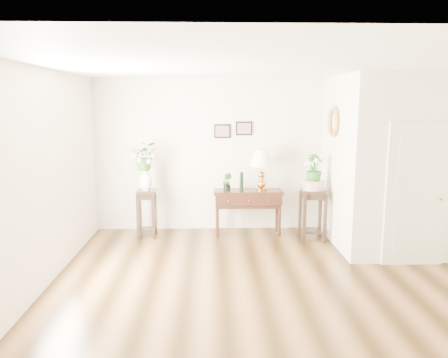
{
  "coord_description": "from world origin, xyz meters",
  "views": [
    {
      "loc": [
        -0.87,
        -5.3,
        2.36
      ],
      "look_at": [
        -0.66,
        1.3,
        1.21
      ],
      "focal_mm": 35.0,
      "sensor_mm": 36.0,
      "label": 1
    }
  ],
  "objects_px": {
    "plant_stand_a": "(147,214)",
    "plant_stand_b": "(312,215)",
    "table_lamp": "(262,171)",
    "console_table": "(248,212)"
  },
  "relations": [
    {
      "from": "console_table",
      "to": "table_lamp",
      "type": "bearing_deg",
      "value": 0.2
    },
    {
      "from": "console_table",
      "to": "plant_stand_b",
      "type": "bearing_deg",
      "value": -16.55
    },
    {
      "from": "table_lamp",
      "to": "plant_stand_b",
      "type": "bearing_deg",
      "value": -21.04
    },
    {
      "from": "plant_stand_a",
      "to": "plant_stand_b",
      "type": "distance_m",
      "value": 2.91
    },
    {
      "from": "table_lamp",
      "to": "plant_stand_b",
      "type": "xyz_separation_m",
      "value": [
        0.86,
        -0.33,
        -0.72
      ]
    },
    {
      "from": "table_lamp",
      "to": "plant_stand_a",
      "type": "relative_size",
      "value": 0.88
    },
    {
      "from": "table_lamp",
      "to": "console_table",
      "type": "bearing_deg",
      "value": 180.0
    },
    {
      "from": "table_lamp",
      "to": "plant_stand_a",
      "type": "xyz_separation_m",
      "value": [
        -2.04,
        -0.1,
        -0.74
      ]
    },
    {
      "from": "plant_stand_b",
      "to": "plant_stand_a",
      "type": "bearing_deg",
      "value": 175.45
    },
    {
      "from": "console_table",
      "to": "table_lamp",
      "type": "relative_size",
      "value": 1.64
    }
  ]
}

